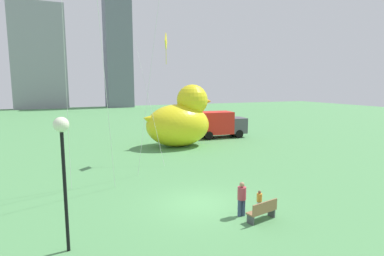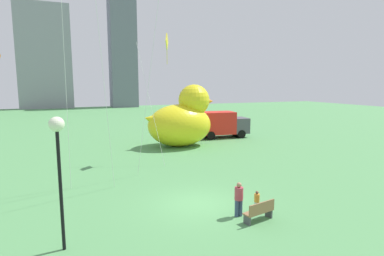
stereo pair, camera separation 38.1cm
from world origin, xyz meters
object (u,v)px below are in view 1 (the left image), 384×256
Objects in this scene: person_child at (259,200)px; kite_yellow at (165,46)px; person_adult at (242,197)px; park_bench at (263,211)px; lamppost at (62,146)px; box_truck at (218,124)px; giant_inflatable_duck at (180,120)px.

kite_yellow is (-0.72, 11.47, 8.13)m from person_child.
park_bench is at bearing -54.85° from person_adult.
box_truck is (15.94, 18.79, -2.36)m from lamppost.
lamppost is 24.75m from box_truck.
person_adult is at bearing -176.39° from person_child.
person_child is 14.08m from kite_yellow.
person_adult reaches higher than person_child.
park_bench is at bearing -116.34° from person_child.
giant_inflatable_duck is (2.60, 16.69, 2.01)m from park_bench.
kite_yellow reaches higher than park_bench.
person_adult is 0.26× the size of box_truck.
lamppost is (-7.24, -0.11, 2.94)m from person_adult.
person_adult reaches higher than park_bench.
kite_yellow is at bearing 93.60° from person_child.
kite_yellow is at bearing 91.36° from park_bench.
giant_inflatable_duck is at bearing 82.19° from person_child.
park_bench is 0.97m from person_child.
box_truck reaches higher than park_bench.
giant_inflatable_duck reaches higher than box_truck.
kite_yellow reaches higher than giant_inflatable_duck.
lamppost reaches higher than park_bench.
park_bench is 0.22× the size of giant_inflatable_duck.
box_truck is at bearing 26.72° from giant_inflatable_duck.
person_child is (1.00, 0.06, -0.30)m from person_adult.
park_bench is at bearing -5.08° from lamppost.
person_adult is at bearing 125.15° from park_bench.
giant_inflatable_duck reaches higher than person_child.
lamppost reaches higher than person_adult.
giant_inflatable_duck is at bearing -153.28° from box_truck.
person_child is at bearing 63.66° from park_bench.
park_bench is 0.26× the size of box_truck.
park_bench is 0.32× the size of lamppost.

